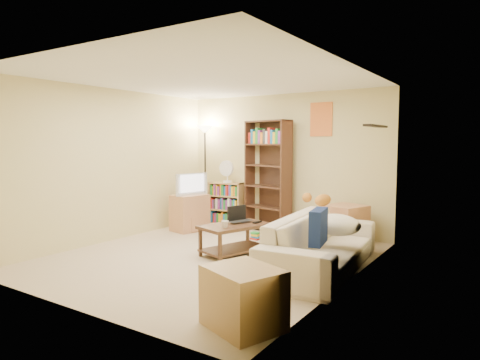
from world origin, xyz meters
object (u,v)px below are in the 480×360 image
at_px(television, 189,184).
at_px(end_cabinet, 243,298).
at_px(short_bookshelf, 226,204).
at_px(side_table, 345,225).
at_px(tv_stand, 190,213).
at_px(desk_fan, 227,171).
at_px(laptop, 243,222).
at_px(sofa, 321,243).
at_px(tall_bookshelf, 268,173).
at_px(tabby_cat, 320,200).
at_px(mug, 225,224).
at_px(coffee_table, 235,235).
at_px(floor_lamp, 205,146).

xyz_separation_m(television, end_cabinet, (3.08, -2.96, -0.60)).
height_order(short_bookshelf, side_table, short_bookshelf).
distance_m(tv_stand, desk_fan, 1.10).
bearing_deg(television, laptop, -102.96).
bearing_deg(end_cabinet, desk_fan, 126.75).
distance_m(laptop, television, 1.93).
bearing_deg(tv_stand, side_table, 23.60).
bearing_deg(laptop, sofa, -76.67).
bearing_deg(end_cabinet, tall_bookshelf, 116.64).
relative_size(tabby_cat, laptop, 1.27).
xyz_separation_m(sofa, tall_bookshelf, (-1.78, 1.74, 0.73)).
distance_m(short_bookshelf, end_cabinet, 4.68).
height_order(desk_fan, side_table, desk_fan).
xyz_separation_m(sofa, end_cabinet, (0.10, -2.00, -0.07)).
relative_size(tv_stand, side_table, 1.05).
height_order(tabby_cat, mug, tabby_cat).
bearing_deg(tabby_cat, laptop, -140.47).
distance_m(coffee_table, tv_stand, 1.91).
xyz_separation_m(side_table, end_cabinet, (0.31, -3.48, -0.05)).
xyz_separation_m(tabby_cat, laptop, (-0.89, -0.74, -0.32)).
distance_m(laptop, side_table, 1.73).
bearing_deg(mug, tall_bookshelf, 102.99).
bearing_deg(side_table, desk_fan, 174.89).
bearing_deg(tabby_cat, sofa, -65.86).
bearing_deg(coffee_table, side_table, 70.79).
relative_size(coffee_table, desk_fan, 2.61).
distance_m(tabby_cat, television, 2.59).
bearing_deg(tabby_cat, end_cabinet, -80.34).
xyz_separation_m(sofa, floor_lamp, (-3.22, 1.74, 1.22)).
bearing_deg(side_table, end_cabinet, -84.98).
bearing_deg(laptop, end_cabinet, -127.97).
bearing_deg(tv_stand, laptop, -12.96).
bearing_deg(desk_fan, tall_bookshelf, 2.80).
relative_size(mug, side_table, 0.18).
bearing_deg(short_bookshelf, television, -117.72).
distance_m(coffee_table, mug, 0.34).
xyz_separation_m(tabby_cat, short_bookshelf, (-2.32, 0.87, -0.35)).
xyz_separation_m(mug, short_bookshelf, (-1.40, 2.02, -0.07)).
height_order(tabby_cat, end_cabinet, tabby_cat).
relative_size(desk_fan, end_cabinet, 0.67).
bearing_deg(desk_fan, coffee_table, -51.96).
bearing_deg(floor_lamp, desk_fan, -4.43).
height_order(sofa, end_cabinet, sofa).
xyz_separation_m(desk_fan, end_cabinet, (2.76, -3.70, -0.81)).
bearing_deg(laptop, coffee_table, 179.96).
distance_m(coffee_table, short_bookshelf, 2.23).
relative_size(coffee_table, tv_stand, 1.69).
bearing_deg(television, floor_lamp, 30.21).
xyz_separation_m(coffee_table, mug, (0.02, -0.27, 0.20)).
relative_size(laptop, tv_stand, 0.64).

